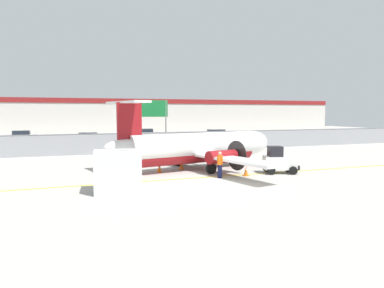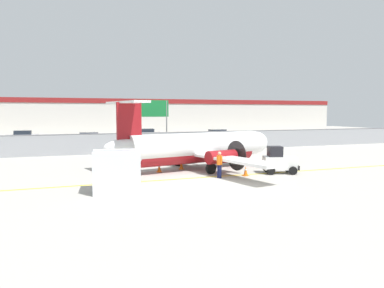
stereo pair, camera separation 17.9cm
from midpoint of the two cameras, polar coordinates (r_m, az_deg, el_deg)
name	(u,v)px [view 2 (the right image)]	position (r m, az deg, el deg)	size (l,w,h in m)	color
ground_plane	(201,178)	(24.22, 1.66, -5.13)	(140.00, 140.00, 0.01)	#ADA89E
perimeter_fence	(144,142)	(39.26, -7.19, 0.33)	(98.00, 0.10, 2.10)	gray
parking_lot_strip	(124,143)	(50.57, -10.19, 0.11)	(98.00, 17.00, 0.12)	#38383A
background_building	(105,117)	(68.67, -13.02, 3.98)	(91.00, 8.10, 6.50)	beige
commuter_airplane	(200,148)	(27.56, 1.34, -0.55)	(13.85, 15.98, 4.92)	white
baggage_tug	(279,161)	(26.44, 13.32, -2.55)	(2.56, 1.98, 1.88)	silver
ground_crew_worker	(219,163)	(24.01, 4.42, -2.94)	(0.41, 0.55, 1.70)	#191E4C
cargo_container	(116,171)	(20.18, -11.20, -4.09)	(2.66, 2.32, 2.20)	silver
traffic_cone_near_left	(246,171)	(25.07, 8.38, -4.12)	(0.36, 0.36, 0.64)	orange
traffic_cone_near_right	(181,165)	(27.65, -1.44, -3.22)	(0.36, 0.36, 0.64)	orange
traffic_cone_far_left	(159,168)	(26.45, -4.84, -3.61)	(0.36, 0.36, 0.64)	orange
traffic_cone_far_right	(247,160)	(30.70, 8.59, -2.47)	(0.36, 0.36, 0.64)	orange
parked_car_0	(22,136)	(56.21, -24.38, 1.08)	(4.25, 2.11, 1.58)	gray
parked_car_1	(90,139)	(48.10, -15.19, 0.77)	(4.27, 2.16, 1.58)	navy
parked_car_2	(147,134)	(56.92, -6.78, 1.52)	(4.34, 2.30, 1.58)	slate
parked_car_3	(217,135)	(54.37, 3.87, 1.39)	(4.25, 2.10, 1.58)	slate
highway_sign	(153,113)	(40.96, -5.91, 4.76)	(3.60, 0.14, 5.50)	slate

